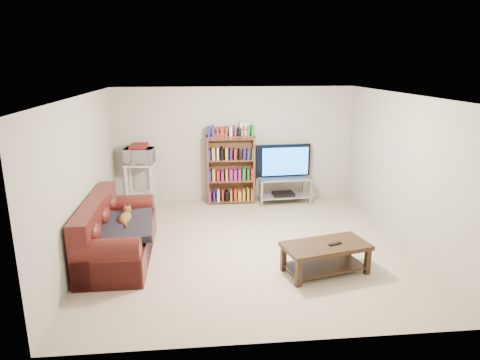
{
  "coord_description": "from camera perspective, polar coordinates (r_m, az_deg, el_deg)",
  "views": [
    {
      "loc": [
        -0.77,
        -6.36,
        2.86
      ],
      "look_at": [
        -0.1,
        0.4,
        1.0
      ],
      "focal_mm": 32.0,
      "sensor_mm": 36.0,
      "label": 1
    }
  ],
  "objects": [
    {
      "name": "wall_back",
      "position": [
        9.05,
        -0.69,
        4.74
      ],
      "size": [
        5.0,
        0.0,
        5.0
      ],
      "primitive_type": "plane",
      "rotation": [
        1.57,
        0.0,
        0.0
      ],
      "color": "beige",
      "rests_on": "ground"
    },
    {
      "name": "ceiling",
      "position": [
        6.42,
        1.26,
        11.21
      ],
      "size": [
        5.0,
        5.0,
        0.0
      ],
      "primitive_type": "plane",
      "rotation": [
        3.14,
        0.0,
        0.0
      ],
      "color": "white",
      "rests_on": "ground"
    },
    {
      "name": "wall_right",
      "position": [
        7.34,
        20.97,
        1.21
      ],
      "size": [
        0.0,
        5.0,
        5.0
      ],
      "primitive_type": "plane",
      "rotation": [
        1.57,
        0.0,
        -1.57
      ],
      "color": "beige",
      "rests_on": "ground"
    },
    {
      "name": "sofa",
      "position": [
        6.8,
        -16.49,
        -7.28
      ],
      "size": [
        0.94,
        2.14,
        0.91
      ],
      "rotation": [
        0.0,
        0.0,
        0.01
      ],
      "color": "#4C1613",
      "rests_on": "floor"
    },
    {
      "name": "dvd_player",
      "position": [
        9.09,
        5.8,
        -1.86
      ],
      "size": [
        0.46,
        0.34,
        0.06
      ],
      "primitive_type": "cube",
      "rotation": [
        0.0,
        0.0,
        0.07
      ],
      "color": "black",
      "rests_on": "tv_stand"
    },
    {
      "name": "microwave_stand",
      "position": [
        8.88,
        -13.11,
        0.08
      ],
      "size": [
        0.61,
        0.47,
        0.92
      ],
      "rotation": [
        0.0,
        0.0,
        -0.1
      ],
      "color": "silver",
      "rests_on": "floor"
    },
    {
      "name": "wall_left",
      "position": [
        6.79,
        -20.22,
        0.21
      ],
      "size": [
        0.0,
        5.0,
        5.0
      ],
      "primitive_type": "plane",
      "rotation": [
        1.57,
        0.0,
        1.57
      ],
      "color": "beige",
      "rests_on": "ground"
    },
    {
      "name": "blanket",
      "position": [
        6.56,
        -15.26,
        -6.01
      ],
      "size": [
        0.92,
        1.14,
        0.19
      ],
      "primitive_type": "cube",
      "rotation": [
        0.05,
        -0.04,
        0.09
      ],
      "color": "black",
      "rests_on": "sofa"
    },
    {
      "name": "floor",
      "position": [
        7.01,
        1.15,
        -8.75
      ],
      "size": [
        5.0,
        5.0,
        0.0
      ],
      "primitive_type": "plane",
      "color": "beige",
      "rests_on": "ground"
    },
    {
      "name": "tv_stand",
      "position": [
        9.04,
        5.83,
        -0.76
      ],
      "size": [
        1.13,
        0.57,
        0.55
      ],
      "rotation": [
        0.0,
        0.0,
        0.07
      ],
      "color": "#999EA3",
      "rests_on": "floor"
    },
    {
      "name": "wall_front",
      "position": [
        4.27,
        5.23,
        -7.61
      ],
      "size": [
        5.0,
        0.0,
        5.0
      ],
      "primitive_type": "plane",
      "rotation": [
        -1.57,
        0.0,
        0.0
      ],
      "color": "beige",
      "rests_on": "ground"
    },
    {
      "name": "game_boxes",
      "position": [
        8.74,
        -13.37,
        4.32
      ],
      "size": [
        0.36,
        0.32,
        0.05
      ],
      "primitive_type": "cube",
      "rotation": [
        0.0,
        0.0,
        -0.1
      ],
      "color": "maroon",
      "rests_on": "microwave"
    },
    {
      "name": "microwave",
      "position": [
        8.77,
        -13.3,
        3.16
      ],
      "size": [
        0.6,
        0.44,
        0.31
      ],
      "primitive_type": "imported",
      "rotation": [
        0.0,
        0.0,
        -0.1
      ],
      "color": "silver",
      "rests_on": "microwave_stand"
    },
    {
      "name": "bookshelf",
      "position": [
        8.91,
        -1.25,
        1.51
      ],
      "size": [
        0.99,
        0.32,
        1.43
      ],
      "rotation": [
        0.0,
        0.0,
        -0.01
      ],
      "color": "brown",
      "rests_on": "floor"
    },
    {
      "name": "television",
      "position": [
        8.91,
        5.92,
        2.46
      ],
      "size": [
        1.19,
        0.24,
        0.68
      ],
      "primitive_type": "imported",
      "rotation": [
        0.0,
        0.0,
        3.21
      ],
      "color": "black",
      "rests_on": "tv_stand"
    },
    {
      "name": "remote",
      "position": [
        6.13,
        12.54,
        -8.29
      ],
      "size": [
        0.2,
        0.12,
        0.02
      ],
      "primitive_type": "cube",
      "rotation": [
        0.0,
        0.0,
        0.38
      ],
      "color": "black",
      "rests_on": "coffee_table"
    },
    {
      "name": "shelf_clutter",
      "position": [
        8.77,
        -0.65,
        6.61
      ],
      "size": [
        0.73,
        0.22,
        0.28
      ],
      "rotation": [
        0.0,
        0.0,
        -0.01
      ],
      "color": "silver",
      "rests_on": "bookshelf"
    },
    {
      "name": "cat",
      "position": [
        6.71,
        -15.05,
        -4.93
      ],
      "size": [
        0.24,
        0.58,
        0.17
      ],
      "primitive_type": null,
      "rotation": [
        0.0,
        0.0,
        0.01
      ],
      "color": "brown",
      "rests_on": "sofa"
    },
    {
      "name": "coffee_table",
      "position": [
        6.18,
        11.34,
        -9.48
      ],
      "size": [
        1.29,
        0.85,
        0.43
      ],
      "rotation": [
        0.0,
        0.0,
        0.23
      ],
      "color": "#301F11",
      "rests_on": "floor"
    }
  ]
}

